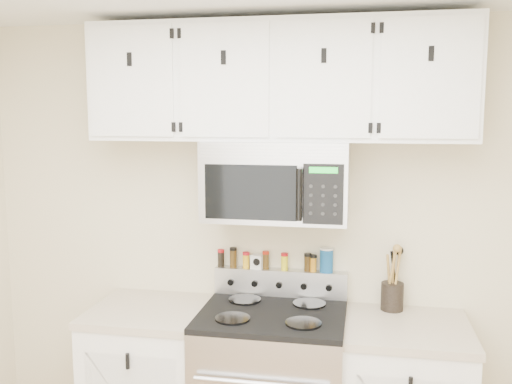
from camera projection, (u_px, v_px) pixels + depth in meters
back_wall at (281, 243)px, 3.27m from camera, size 3.50×0.01×2.50m
microwave at (277, 181)px, 3.03m from camera, size 0.76×0.44×0.42m
upper_cabinets at (278, 82)px, 2.98m from camera, size 2.00×0.35×0.62m
utensil_crock at (392, 294)px, 3.10m from camera, size 0.12×0.12×0.35m
kitchen_timer at (258, 262)px, 3.27m from camera, size 0.08×0.07×0.08m
salt_canister at (326, 260)px, 3.19m from camera, size 0.08×0.08×0.14m
spice_jar_0 at (221, 258)px, 3.31m from camera, size 0.04×0.04×0.10m
spice_jar_1 at (233, 257)px, 3.30m from camera, size 0.04×0.04×0.12m
spice_jar_2 at (246, 260)px, 3.28m from camera, size 0.04×0.04×0.09m
spice_jar_3 at (266, 260)px, 3.26m from camera, size 0.04×0.04×0.10m
spice_jar_4 at (284, 261)px, 3.24m from camera, size 0.04×0.04×0.10m
spice_jar_5 at (308, 262)px, 3.22m from camera, size 0.04×0.04×0.10m
spice_jar_6 at (313, 263)px, 3.21m from camera, size 0.04×0.04×0.09m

